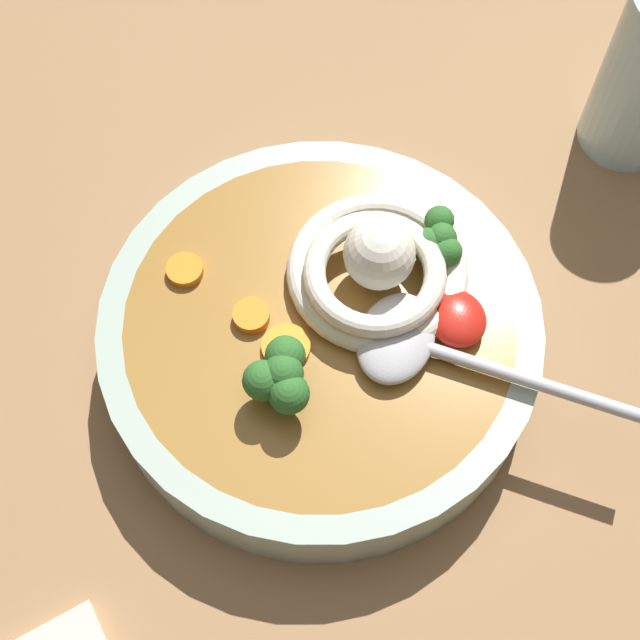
# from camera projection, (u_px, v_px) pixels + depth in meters

# --- Properties ---
(table_slab) EXTENTS (1.24, 1.24, 0.04)m
(table_slab) POSITION_uv_depth(u_px,v_px,m) (250.00, 336.00, 0.59)
(table_slab) COLOR #936D47
(table_slab) RESTS_ON ground
(soup_bowl) EXTENTS (0.26, 0.26, 0.05)m
(soup_bowl) POSITION_uv_depth(u_px,v_px,m) (320.00, 337.00, 0.54)
(soup_bowl) COLOR #9EB2A3
(soup_bowl) RESTS_ON table_slab
(noodle_pile) EXTENTS (0.12, 0.12, 0.05)m
(noodle_pile) POSITION_uv_depth(u_px,v_px,m) (377.00, 268.00, 0.52)
(noodle_pile) COLOR silver
(noodle_pile) RESTS_ON soup_bowl
(soup_spoon) EXTENTS (0.13, 0.16, 0.02)m
(soup_spoon) POSITION_uv_depth(u_px,v_px,m) (419.00, 345.00, 0.51)
(soup_spoon) COLOR #B7B7BC
(soup_spoon) RESTS_ON soup_bowl
(chili_sauce_dollop) EXTENTS (0.04, 0.03, 0.02)m
(chili_sauce_dollop) POSITION_uv_depth(u_px,v_px,m) (457.00, 318.00, 0.51)
(chili_sauce_dollop) COLOR red
(chili_sauce_dollop) RESTS_ON soup_bowl
(broccoli_floret_near_spoon) EXTENTS (0.04, 0.04, 0.04)m
(broccoli_floret_near_spoon) POSITION_uv_depth(u_px,v_px,m) (280.00, 376.00, 0.48)
(broccoli_floret_near_spoon) COLOR #7A9E60
(broccoli_floret_near_spoon) RESTS_ON soup_bowl
(broccoli_floret_beside_chili) EXTENTS (0.04, 0.03, 0.03)m
(broccoli_floret_beside_chili) POSITION_uv_depth(u_px,v_px,m) (440.00, 240.00, 0.53)
(broccoli_floret_beside_chili) COLOR #7A9E60
(broccoli_floret_beside_chili) RESTS_ON soup_bowl
(carrot_slice_far) EXTENTS (0.03, 0.03, 0.00)m
(carrot_slice_far) POSITION_uv_depth(u_px,v_px,m) (286.00, 347.00, 0.51)
(carrot_slice_far) COLOR orange
(carrot_slice_far) RESTS_ON soup_bowl
(carrot_slice_beside_noodles) EXTENTS (0.02, 0.02, 0.01)m
(carrot_slice_beside_noodles) POSITION_uv_depth(u_px,v_px,m) (248.00, 317.00, 0.52)
(carrot_slice_beside_noodles) COLOR orange
(carrot_slice_beside_noodles) RESTS_ON soup_bowl
(carrot_slice_front) EXTENTS (0.02, 0.02, 0.01)m
(carrot_slice_front) POSITION_uv_depth(u_px,v_px,m) (185.00, 270.00, 0.53)
(carrot_slice_front) COLOR orange
(carrot_slice_front) RESTS_ON soup_bowl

